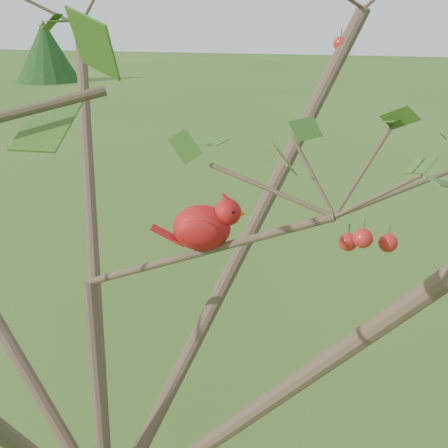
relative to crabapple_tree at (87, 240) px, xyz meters
The scene contains 3 objects.
crabapple_tree is the anchor object (origin of this frame).
cardinal 0.26m from the crabapple_tree, 22.70° to the left, with size 0.22×0.13×0.15m.
distant_trees 22.22m from the crabapple_tree, 89.97° to the left, with size 40.94×13.80×3.08m.
Camera 1 is at (0.62, -1.04, 2.58)m, focal length 45.00 mm.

